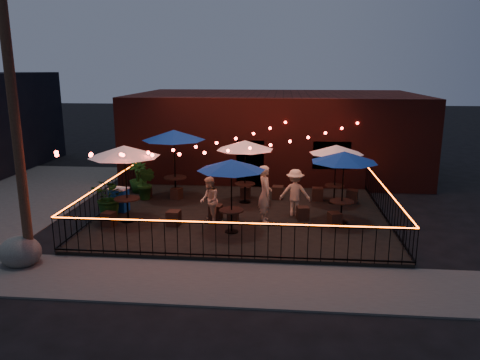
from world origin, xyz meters
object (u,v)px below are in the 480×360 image
Objects in this scene: cafe_table_5 at (336,150)px; cafe_table_2 at (231,166)px; cafe_table_4 at (344,158)px; boulder at (20,252)px; cafe_table_0 at (124,152)px; cafe_table_1 at (174,136)px; utility_pole at (15,119)px; cafe_table_3 at (245,146)px; cooler at (119,199)px.

cafe_table_2 is at bearing -134.63° from cafe_table_5.
boulder is (-9.05, -4.05, -1.99)m from cafe_table_4.
boulder is at bearing -117.24° from cafe_table_0.
cafe_table_1 reaches higher than cafe_table_2.
utility_pole reaches higher than cafe_table_2.
cafe_table_3 is 1.11× the size of cafe_table_5.
utility_pole reaches higher than cooler.
cafe_table_1 is (0.95, 3.07, 0.12)m from cafe_table_0.
utility_pole is 2.54× the size of cafe_table_0.
utility_pole is 3.15× the size of cafe_table_2.
cafe_table_2 is at bearing -12.36° from cooler.
cafe_table_0 reaches higher than cooler.
cafe_table_0 is at bearing 65.15° from utility_pole.
utility_pole is at bearing 20.87° from boulder.
boulder is (-1.82, -3.54, -2.15)m from cafe_table_0.
cooler is at bearing 76.26° from boulder.
boulder is at bearing -112.73° from cafe_table_1.
utility_pole is 2.88× the size of cafe_table_3.
cafe_table_4 is (3.58, 1.26, 0.08)m from cafe_table_2.
cafe_table_0 is at bearing 62.76° from boulder.
cafe_table_1 is 1.01× the size of cafe_table_4.
cafe_table_1 is at bearing 171.66° from cafe_table_3.
cooler is (0.91, 4.56, -3.41)m from utility_pole.
cafe_table_4 is 10.11m from boulder.
cafe_table_2 reaches higher than cafe_table_5.
cafe_table_4 is at bearing 4.08° from cafe_table_0.
cafe_table_5 is at bearing 45.37° from cafe_table_2.
cafe_table_4 is at bearing -22.14° from cafe_table_1.
cafe_table_4 is 2.38m from cafe_table_5.
cafe_table_4 is at bearing 24.22° from utility_pole.
cafe_table_1 is 7.51m from boulder.
cafe_table_4 is 2.85× the size of boulder.
cafe_table_3 is at bearing 87.58° from cafe_table_2.
cafe_table_5 is (3.44, 0.24, -0.14)m from cafe_table_3.
cafe_table_0 is 7.79m from cafe_table_5.
cafe_table_0 is at bearing -107.14° from cafe_table_1.
utility_pole is 9.15× the size of cooler.
cafe_table_1 reaches higher than cooler.
cafe_table_5 is at bearing 3.92° from cafe_table_3.
cooler is (-1.63, -1.97, -2.07)m from cafe_table_1.
cafe_table_0 is 1.24× the size of cafe_table_2.
cooler is at bearing 156.90° from cafe_table_2.
cafe_table_1 is 2.88m from cafe_table_3.
cafe_table_0 is 4.52m from boulder.
cafe_table_1 reaches higher than boulder.
cafe_table_2 is (5.24, 2.71, -1.69)m from utility_pole.
utility_pole is at bearing -155.78° from cafe_table_4.
cooler is 0.86× the size of boulder.
utility_pole reaches higher than cafe_table_0.
cooler is 4.78m from boulder.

